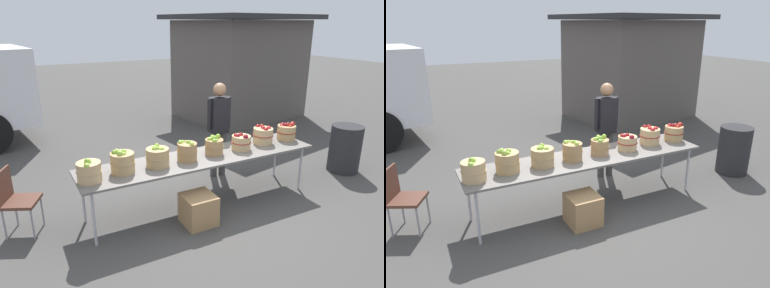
% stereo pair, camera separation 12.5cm
% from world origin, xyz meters
% --- Properties ---
extents(ground_plane, '(40.00, 40.00, 0.00)m').
position_xyz_m(ground_plane, '(0.00, 0.00, 0.00)').
color(ground_plane, '#474442').
extents(market_table, '(3.50, 0.76, 0.75)m').
position_xyz_m(market_table, '(0.00, 0.00, 0.72)').
color(market_table, slate).
rests_on(market_table, ground).
extents(apple_basket_green_0, '(0.31, 0.31, 0.30)m').
position_xyz_m(apple_basket_green_0, '(-1.59, -0.08, 0.88)').
color(apple_basket_green_0, tan).
rests_on(apple_basket_green_0, market_table).
extents(apple_basket_green_1, '(0.32, 0.32, 0.32)m').
position_xyz_m(apple_basket_green_1, '(-1.15, -0.00, 0.89)').
color(apple_basket_green_1, tan).
rests_on(apple_basket_green_1, market_table).
extents(apple_basket_green_2, '(0.32, 0.32, 0.28)m').
position_xyz_m(apple_basket_green_2, '(-0.68, -0.02, 0.88)').
color(apple_basket_green_2, tan).
rests_on(apple_basket_green_2, market_table).
extents(apple_basket_green_3, '(0.29, 0.29, 0.29)m').
position_xyz_m(apple_basket_green_3, '(-0.24, -0.01, 0.88)').
color(apple_basket_green_3, '#A87F51').
rests_on(apple_basket_green_3, market_table).
extents(apple_basket_green_4, '(0.28, 0.28, 0.28)m').
position_xyz_m(apple_basket_green_4, '(0.21, 0.02, 0.88)').
color(apple_basket_green_4, '#A87F51').
rests_on(apple_basket_green_4, market_table).
extents(apple_basket_red_0, '(0.30, 0.30, 0.26)m').
position_xyz_m(apple_basket_red_0, '(0.67, 0.00, 0.86)').
color(apple_basket_red_0, tan).
rests_on(apple_basket_red_0, market_table).
extents(apple_basket_red_1, '(0.33, 0.33, 0.28)m').
position_xyz_m(apple_basket_red_1, '(1.14, 0.07, 0.88)').
color(apple_basket_red_1, tan).
rests_on(apple_basket_red_1, market_table).
extents(apple_basket_red_2, '(0.31, 0.31, 0.29)m').
position_xyz_m(apple_basket_red_2, '(1.59, 0.04, 0.88)').
color(apple_basket_red_2, tan).
rests_on(apple_basket_red_2, market_table).
extents(vendor_adult, '(0.43, 0.24, 1.63)m').
position_xyz_m(vendor_adult, '(0.77, 0.78, 0.96)').
color(vendor_adult, '#3F3F3F').
rests_on(vendor_adult, ground).
extents(food_kiosk, '(3.94, 3.45, 2.74)m').
position_xyz_m(food_kiosk, '(3.53, 4.11, 1.38)').
color(food_kiosk, '#59514C').
rests_on(food_kiosk, ground).
extents(folding_chair, '(0.53, 0.53, 0.86)m').
position_xyz_m(folding_chair, '(-2.42, 0.44, 0.51)').
color(folding_chair, brown).
rests_on(folding_chair, ground).
extents(trash_barrel, '(0.54, 0.54, 0.84)m').
position_xyz_m(trash_barrel, '(2.88, -0.11, 0.42)').
color(trash_barrel, '#262628').
rests_on(trash_barrel, ground).
extents(produce_crate, '(0.41, 0.41, 0.41)m').
position_xyz_m(produce_crate, '(-0.30, -0.44, 0.21)').
color(produce_crate, '#A87F51').
rests_on(produce_crate, ground).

